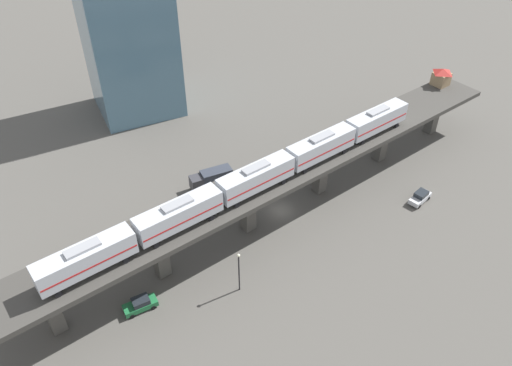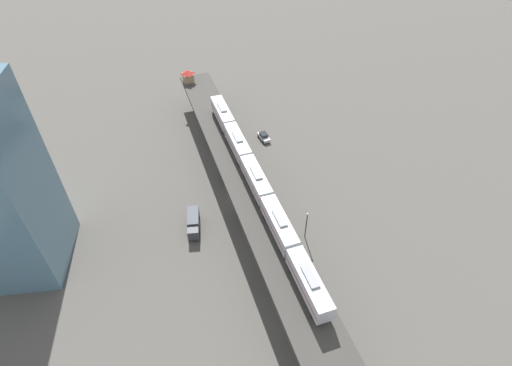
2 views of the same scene
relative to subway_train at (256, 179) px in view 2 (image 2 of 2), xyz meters
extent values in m
plane|color=#4C4944|center=(2.60, -5.64, -10.62)|extent=(400.00, 400.00, 0.00)
cube|color=#393733|center=(2.60, -5.64, -2.94)|extent=(26.92, 91.79, 0.80)
cube|color=#47443F|center=(10.42, -43.33, -6.98)|extent=(2.13, 2.13, 7.28)
cube|color=#47443F|center=(7.37, -28.65, -6.98)|extent=(2.13, 2.13, 7.28)
cube|color=#47443F|center=(4.33, -13.96, -6.98)|extent=(2.13, 2.13, 7.28)
cube|color=#47443F|center=(1.28, 0.73, -6.98)|extent=(2.13, 2.13, 7.28)
cube|color=#47443F|center=(-1.77, 15.42, -6.98)|extent=(2.13, 2.13, 7.28)
cube|color=#47443F|center=(-4.82, 30.10, -6.98)|extent=(2.13, 2.13, 7.28)
cube|color=#ADB2BA|center=(5.12, -24.67, 0.00)|extent=(5.18, 12.32, 3.10)
cube|color=#B21E1E|center=(5.12, -24.67, -0.30)|extent=(5.17, 12.09, 0.24)
cube|color=gray|center=(5.12, -24.67, 1.73)|extent=(2.22, 4.40, 0.36)
cylinder|color=black|center=(4.81, -29.03, -2.12)|extent=(0.39, 0.87, 0.84)
cylinder|color=black|center=(7.14, -28.54, -2.12)|extent=(0.39, 0.87, 0.84)
cylinder|color=black|center=(3.10, -20.80, -2.12)|extent=(0.39, 0.87, 0.84)
cylinder|color=black|center=(5.43, -20.32, -2.12)|extent=(0.39, 0.87, 0.84)
cube|color=#ADB2BA|center=(2.56, -12.34, 0.00)|extent=(5.18, 12.32, 3.10)
cube|color=#B21E1E|center=(2.56, -12.34, -0.30)|extent=(5.17, 12.09, 0.24)
cube|color=gray|center=(2.56, -12.34, 1.73)|extent=(2.22, 4.40, 0.36)
cylinder|color=black|center=(2.25, -16.69, -2.12)|extent=(0.39, 0.87, 0.84)
cylinder|color=black|center=(4.58, -16.21, -2.12)|extent=(0.39, 0.87, 0.84)
cylinder|color=black|center=(0.54, -8.47, -2.12)|extent=(0.39, 0.87, 0.84)
cylinder|color=black|center=(2.87, -7.98, -2.12)|extent=(0.39, 0.87, 0.84)
cube|color=#ADB2BA|center=(0.00, 0.00, 0.00)|extent=(5.18, 12.32, 3.10)
cube|color=#B21E1E|center=(0.00, 0.00, -0.30)|extent=(5.17, 12.09, 0.24)
cube|color=gray|center=(0.00, 0.00, 1.73)|extent=(2.22, 4.40, 0.36)
cylinder|color=black|center=(-0.31, -4.35, -2.12)|extent=(0.39, 0.87, 0.84)
cylinder|color=black|center=(2.02, -3.87, -2.12)|extent=(0.39, 0.87, 0.84)
cylinder|color=black|center=(-2.02, 3.87, -2.12)|extent=(0.39, 0.87, 0.84)
cylinder|color=black|center=(0.31, 4.35, -2.12)|extent=(0.39, 0.87, 0.84)
cube|color=#ADB2BA|center=(-2.56, 12.34, 0.00)|extent=(5.18, 12.32, 3.10)
cube|color=#B21E1E|center=(-2.56, 12.34, -0.30)|extent=(5.17, 12.09, 0.24)
cube|color=gray|center=(-2.56, 12.34, 1.73)|extent=(2.22, 4.40, 0.36)
cylinder|color=black|center=(-2.87, 7.98, -2.12)|extent=(0.39, 0.87, 0.84)
cylinder|color=black|center=(-0.54, 8.47, -2.12)|extent=(0.39, 0.87, 0.84)
cylinder|color=black|center=(-4.58, 16.21, -2.12)|extent=(0.39, 0.87, 0.84)
cylinder|color=black|center=(-2.25, 16.69, -2.12)|extent=(0.39, 0.87, 0.84)
cube|color=#ADB2BA|center=(-5.12, 24.67, 0.00)|extent=(5.18, 12.32, 3.10)
cube|color=#B21E1E|center=(-5.12, 24.67, -0.30)|extent=(5.17, 12.09, 0.24)
cube|color=gray|center=(-5.12, 24.67, 1.73)|extent=(2.22, 4.40, 0.36)
cylinder|color=black|center=(-5.43, 20.32, -2.12)|extent=(0.39, 0.87, 0.84)
cylinder|color=black|center=(-3.10, 20.80, -2.12)|extent=(0.39, 0.87, 0.84)
cylinder|color=black|center=(-7.14, 28.54, -2.12)|extent=(0.39, 0.87, 0.84)
cylinder|color=black|center=(-4.81, 29.03, -2.12)|extent=(0.39, 0.87, 0.84)
cube|color=#8C7251|center=(13.51, -46.39, -1.29)|extent=(3.31, 3.31, 2.50)
pyramid|color=maroon|center=(13.51, -46.39, 0.41)|extent=(3.81, 3.81, 0.90)
cube|color=#B7BABF|center=(-5.46, -27.36, -9.89)|extent=(3.12, 4.75, 0.80)
cube|color=#1E2328|center=(-5.41, -27.50, -9.11)|extent=(2.26, 2.61, 0.76)
cylinder|color=black|center=(-5.81, -28.99, -10.29)|extent=(0.44, 0.70, 0.66)
cylinder|color=black|center=(-4.19, -28.44, -10.29)|extent=(0.44, 0.70, 0.66)
cylinder|color=black|center=(-6.73, -26.28, -10.29)|extent=(0.44, 0.70, 0.66)
cylinder|color=black|center=(-5.11, -25.73, -10.29)|extent=(0.44, 0.70, 0.66)
cube|color=#1E6638|center=(-6.42, 19.96, -9.89)|extent=(2.02, 4.49, 0.80)
cube|color=#1E2328|center=(-6.41, 19.81, -9.11)|extent=(1.75, 2.28, 0.76)
cylinder|color=black|center=(-7.20, 18.49, -10.29)|extent=(0.27, 0.67, 0.66)
cylinder|color=black|center=(-5.49, 18.57, -10.29)|extent=(0.27, 0.67, 0.66)
cylinder|color=black|center=(-7.35, 21.34, -10.29)|extent=(0.27, 0.67, 0.66)
cylinder|color=black|center=(-5.64, 21.43, -10.29)|extent=(0.27, 0.67, 0.66)
cube|color=#333338|center=(13.23, 4.64, -8.97)|extent=(2.23, 2.04, 2.30)
cube|color=#2D333D|center=(13.17, 1.05, -8.77)|extent=(2.39, 5.24, 2.70)
cylinder|color=black|center=(14.22, 4.63, -10.12)|extent=(0.37, 1.01, 1.00)
cylinder|color=black|center=(12.24, 4.66, -10.12)|extent=(0.37, 1.01, 1.00)
cylinder|color=black|center=(14.18, -0.53, -10.12)|extent=(0.37, 1.01, 1.00)
cylinder|color=black|center=(12.11, -0.50, -10.12)|extent=(0.37, 1.01, 1.00)
cylinder|color=black|center=(-9.16, 6.97, -7.37)|extent=(0.20, 0.20, 6.50)
sphere|color=beige|center=(-9.16, 6.97, -3.90)|extent=(0.44, 0.44, 0.44)
camera|label=1|loc=(-49.67, 24.21, 43.37)|focal=35.00mm
camera|label=2|loc=(7.15, 58.16, 52.12)|focal=28.00mm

